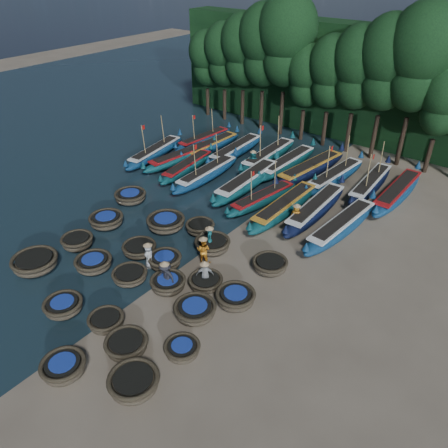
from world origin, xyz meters
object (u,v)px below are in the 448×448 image
Objects in this scene: coracle_17 at (165,260)px; fisherman_1 at (210,238)px; coracle_12 at (130,275)px; fisherman_4 at (205,274)px; long_boat_5 at (263,198)px; fisherman_0 at (149,255)px; coracle_9 at (182,349)px; fisherman_2 at (203,250)px; coracle_24 at (270,265)px; fisherman_6 at (296,215)px; coracle_3 at (64,367)px; coracle_16 at (139,248)px; coracle_7 at (106,321)px; long_boat_11 at (236,150)px; coracle_18 at (206,282)px; coracle_5 at (35,262)px; long_boat_2 at (188,166)px; long_boat_8 at (342,225)px; coracle_8 at (126,345)px; long_boat_0 at (155,152)px; coracle_22 at (200,227)px; coracle_23 at (212,244)px; long_boat_4 at (248,181)px; long_boat_17 at (397,192)px; coracle_11 at (93,263)px; long_boat_10 at (211,146)px; fisherman_3 at (166,276)px; long_boat_13 at (288,163)px; long_boat_12 at (268,155)px; long_boat_6 at (285,206)px; coracle_20 at (130,196)px; coracle_15 at (106,220)px; coracle_21 at (166,222)px; long_boat_14 at (311,169)px; long_boat_9 at (204,139)px; long_boat_7 at (316,208)px; long_boat_3 at (207,173)px; coracle_14 at (195,310)px; coracle_6 at (63,306)px; coracle_19 at (236,297)px; long_boat_15 at (335,176)px; coracle_4 at (134,383)px.

fisherman_1 is (1.06, 2.73, 0.49)m from coracle_17.
coracle_12 is 4.20m from fisherman_4.
fisherman_0 is (-1.05, -9.98, 0.37)m from long_boat_5.
fisherman_2 is (-3.69, 5.80, 0.51)m from coracle_9.
coracle_24 is 5.04m from fisherman_6.
coracle_3 reaches higher than coracle_16.
long_boat_11 is at bearing 109.99° from coracle_7.
coracle_18 is 0.31× the size of long_boat_5.
fisherman_0 is at bearing 39.98° from coracle_5.
long_boat_2 is 13.74m from long_boat_8.
coracle_5 reaches higher than coracle_8.
fisherman_4 is at bearing 1.77° from coracle_16.
long_boat_0 is at bearing -175.55° from long_boat_5.
long_boat_0 is 4.24× the size of fisherman_1.
long_boat_8 is at bearing 37.87° from coracle_22.
long_boat_4 reaches higher than coracle_23.
long_boat_17 reaches higher than coracle_22.
coracle_11 is 12.85m from fisherman_6.
coracle_22 is 0.26× the size of long_boat_5.
long_boat_0 is 4.99m from long_boat_10.
fisherman_3 is (0.41, -4.10, -0.02)m from fisherman_1.
coracle_12 is 4.35m from fisherman_2.
fisherman_6 reaches higher than long_boat_13.
long_boat_12 is at bearing 102.79° from long_boat_4.
long_boat_6 is 4.89× the size of fisherman_0.
long_boat_4 is at bearing 51.71° from coracle_20.
fisherman_1 reaches higher than coracle_15.
fisherman_1 reaches higher than fisherman_6.
coracle_21 is at bearing 36.60° from fisherman_6.
fisherman_0 is (-2.56, 7.44, 0.42)m from coracle_3.
coracle_15 is 12.35m from fisherman_6.
fisherman_4 reaches higher than long_boat_14.
fisherman_3 is (-3.68, 2.74, 0.54)m from coracle_9.
long_boat_9 is 3.87× the size of fisherman_1.
coracle_16 reaches higher than coracle_18.
coracle_21 is at bearing -153.78° from coracle_22.
long_boat_7 is 4.90× the size of fisherman_0.
long_boat_10 is at bearing -165.58° from long_boat_14.
coracle_5 is at bearing 174.74° from coracle_8.
long_boat_3 reaches higher than fisherman_1.
coracle_20 is at bearing -167.14° from fisherman_0.
coracle_6 is at bearing -144.48° from coracle_14.
coracle_19 is 12.76m from long_boat_4.
fisherman_0 is (-3.55, -16.18, 0.29)m from long_boat_15.
coracle_18 is at bearing 105.49° from coracle_4.
coracle_15 is at bearing -102.65° from long_boat_12.
coracle_24 is 0.26× the size of long_boat_14.
coracle_4 is 1.31× the size of coracle_6.
coracle_9 is 0.75× the size of coracle_18.
long_boat_17 is 4.97× the size of fisherman_0.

